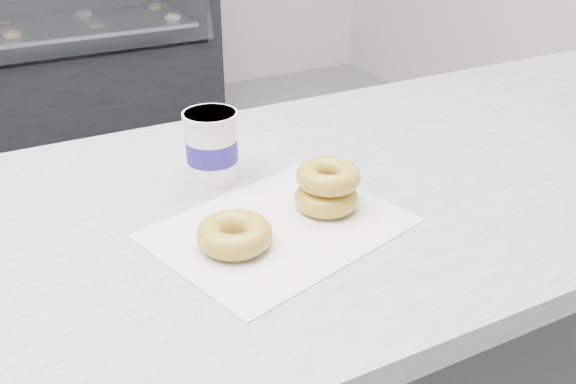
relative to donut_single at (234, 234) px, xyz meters
name	(u,v)px	position (x,y,z in m)	size (l,w,h in m)	color
wax_paper	(279,228)	(0.08, 0.02, -0.02)	(0.34, 0.26, 0.00)	silver
donut_single	(234,234)	(0.00, 0.00, 0.00)	(0.10, 0.10, 0.04)	gold
donut_stack	(327,187)	(0.17, 0.03, 0.02)	(0.13, 0.13, 0.07)	gold
coffee_cup	(212,146)	(0.05, 0.20, 0.04)	(0.09, 0.09, 0.12)	white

